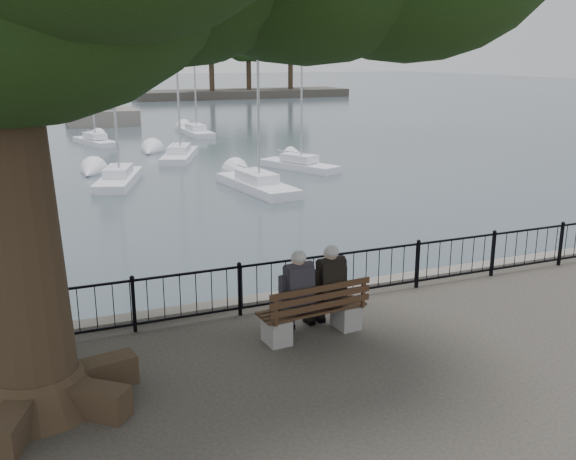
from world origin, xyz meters
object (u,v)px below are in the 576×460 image
bench (314,317)px  lion_monument (100,99)px  person_right (326,291)px  person_left (294,297)px

bench → lion_monument: size_ratio=0.24×
person_right → lion_monument: 48.72m
bench → lion_monument: 48.88m
bench → lion_monument: (2.08, 48.83, 0.78)m
bench → lion_monument: bearing=87.6°
person_left → lion_monument: bearing=87.2°
person_left → lion_monument: lion_monument is taller
bench → lion_monument: lion_monument is taller
bench → person_right: 0.52m
person_left → person_right: 0.65m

